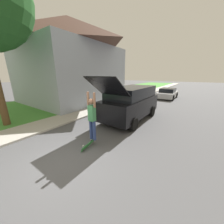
# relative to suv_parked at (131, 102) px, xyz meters

# --- Properties ---
(ground_plane) EXTENTS (120.00, 120.00, 0.00)m
(ground_plane) POSITION_rel_suv_parked_xyz_m (0.02, -5.16, -1.16)
(ground_plane) COLOR #49494C
(lawn) EXTENTS (10.00, 80.00, 0.08)m
(lawn) POSITION_rel_suv_parked_xyz_m (-7.98, 0.84, -1.12)
(lawn) COLOR #478E38
(lawn) RESTS_ON ground_plane
(sidewalk) EXTENTS (1.80, 80.00, 0.10)m
(sidewalk) POSITION_rel_suv_parked_xyz_m (-3.58, 0.84, -1.11)
(sidewalk) COLOR #ADA89E
(sidewalk) RESTS_ON ground_plane
(house) EXTENTS (9.24, 9.67, 8.36)m
(house) POSITION_rel_suv_parked_xyz_m (-8.36, 1.97, 3.27)
(house) COLOR #99A3B2
(house) RESTS_ON lawn
(suv_parked) EXTENTS (2.18, 5.53, 2.79)m
(suv_parked) POSITION_rel_suv_parked_xyz_m (0.00, 0.00, 0.00)
(suv_parked) COLOR black
(suv_parked) RESTS_ON ground_plane
(car_down_street) EXTENTS (1.97, 4.05, 1.24)m
(car_down_street) POSITION_rel_suv_parked_xyz_m (0.21, 9.74, -0.56)
(car_down_street) COLOR #B7B7BC
(car_down_street) RESTS_ON ground_plane
(skateboarder) EXTENTS (0.41, 0.22, 1.91)m
(skateboarder) POSITION_rel_suv_parked_xyz_m (0.32, -3.90, 0.16)
(skateboarder) COLOR navy
(skateboarder) RESTS_ON ground_plane
(skateboard) EXTENTS (0.25, 0.82, 0.28)m
(skateboard) POSITION_rel_suv_parked_xyz_m (0.20, -4.09, -1.03)
(skateboard) COLOR #337F3D
(skateboard) RESTS_ON ground_plane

